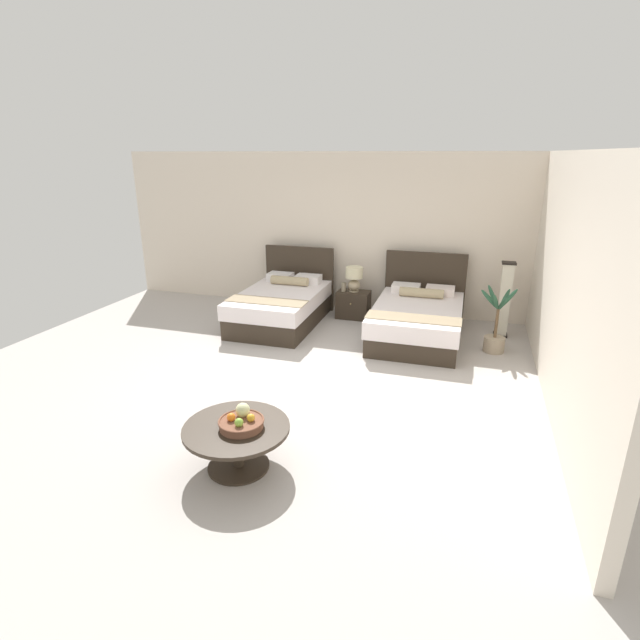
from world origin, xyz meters
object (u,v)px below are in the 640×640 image
Objects in this scene: vase at (344,287)px; floor_lamp_corner at (504,300)px; bed_near_window at (282,305)px; table_lamp at (354,277)px; fruit_bowl at (241,421)px; bed_near_corner at (418,319)px; potted_palm at (495,331)px; coffee_table at (237,437)px; nightstand at (353,304)px.

floor_lamp_corner is at bearing -3.18° from vase.
bed_near_window is 1.35m from table_lamp.
vase reaches higher than fruit_bowl.
potted_palm is at bearing -12.48° from bed_near_corner.
coffee_table is 4.32m from potted_palm.
coffee_table is at bearing -87.43° from vase.
table_lamp is (-0.00, 0.02, 0.49)m from nightstand.
nightstand is at bearing -90.00° from table_lamp.
bed_near_window reaches higher than table_lamp.
bed_near_corner is 4.06m from fruit_bowl.
bed_near_corner is at bearing 167.52° from potted_palm.
coffee_table is 0.81× the size of floor_lamp_corner.
coffee_table is (0.20, -4.53, -0.23)m from vase.
table_lamp is at bearing 175.21° from floor_lamp_corner.
bed_near_corner is 2.15× the size of coffee_table.
fruit_bowl is (-1.11, -3.90, 0.18)m from bed_near_corner.
potted_palm is at bearing -21.23° from nightstand.
bed_near_window is 4.98× the size of fruit_bowl.
coffee_table is (1.12, -3.91, 0.00)m from bed_near_window.
coffee_table is at bearing -89.57° from nightstand.
fruit_bowl is at bearing 8.09° from coffee_table.
bed_near_corner is (2.28, 0.00, -0.01)m from bed_near_window.
bed_near_corner is 1.52m from vase.
vase is at bearing 155.69° from bed_near_corner.
nightstand is 0.58× the size of coffee_table.
bed_near_corner reaches higher than fruit_bowl.
coffee_table is at bearing -89.57° from table_lamp.
floor_lamp_corner reaches higher than bed_near_corner.
fruit_bowl is at bearing -105.85° from bed_near_corner.
bed_near_corner is 2.12× the size of potted_palm.
potted_palm is (2.31, 3.66, -0.01)m from coffee_table.
floor_lamp_corner reaches higher than coffee_table.
floor_lamp_corner reaches higher than vase.
potted_palm reaches higher than coffee_table.
bed_near_window is 1.73× the size of floor_lamp_corner.
table_lamp is at bearing 90.43° from coffee_table.
vase is (-0.17, -0.04, 0.32)m from nightstand.
table_lamp reaches higher than coffee_table.
bed_near_window is at bearing 106.73° from fruit_bowl.
bed_near_corner is 12.82× the size of vase.
nightstand reaches higher than coffee_table.
bed_near_window is at bearing -148.71° from nightstand.
bed_near_window is 12.68× the size of vase.
bed_near_corner is 4.82× the size of table_lamp.
floor_lamp_corner is (2.46, -0.19, 0.36)m from nightstand.
bed_near_corner is 5.03× the size of fruit_bowl.
fruit_bowl is at bearing -118.51° from floor_lamp_corner.
coffee_table is (0.03, -4.59, -0.40)m from table_lamp.
table_lamp is 0.25m from vase.
table_lamp is 1.04× the size of fruit_bowl.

